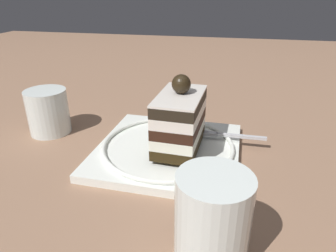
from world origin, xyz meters
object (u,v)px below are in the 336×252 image
at_px(dessert_plate, 168,148).
at_px(drink_glass_far, 48,113).
at_px(cake_slice, 180,120).
at_px(whipped_cream_dollop, 177,114).
at_px(drink_glass_near, 212,224).
at_px(fork, 227,135).

distance_m(dessert_plate, drink_glass_far, 0.23).
bearing_deg(cake_slice, whipped_cream_dollop, -77.62).
bearing_deg(cake_slice, drink_glass_near, 108.74).
height_order(fork, drink_glass_near, drink_glass_near).
relative_size(fork, drink_glass_near, 1.22).
xyz_separation_m(cake_slice, drink_glass_far, (0.25, -0.04, -0.03)).
distance_m(dessert_plate, cake_slice, 0.06).
distance_m(cake_slice, drink_glass_near, 0.20).
distance_m(dessert_plate, whipped_cream_dollop, 0.09).
distance_m(whipped_cream_dollop, drink_glass_near, 0.29).
bearing_deg(cake_slice, drink_glass_far, -8.86).
bearing_deg(drink_glass_far, whipped_cream_dollop, -168.38).
bearing_deg(drink_glass_near, drink_glass_far, -36.19).
xyz_separation_m(cake_slice, whipped_cream_dollop, (0.02, -0.09, -0.03)).
bearing_deg(drink_glass_far, drink_glass_near, 143.81).
bearing_deg(whipped_cream_dollop, cake_slice, 102.38).
bearing_deg(fork, drink_glass_near, 88.17).
xyz_separation_m(dessert_plate, drink_glass_far, (0.23, -0.03, 0.03)).
distance_m(fork, drink_glass_far, 0.32).
distance_m(whipped_cream_dollop, drink_glass_far, 0.24).
height_order(dessert_plate, whipped_cream_dollop, whipped_cream_dollop).
relative_size(cake_slice, fork, 0.97).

